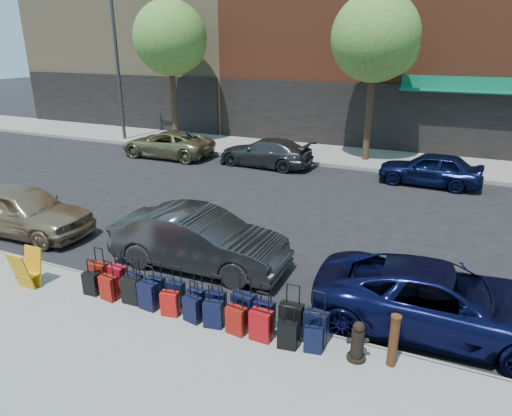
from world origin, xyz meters
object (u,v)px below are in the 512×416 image
at_px(car_far_1, 265,152).
at_px(car_far_0, 167,144).
at_px(tree_center, 378,40).
at_px(streetlight, 120,55).
at_px(tree_left, 172,40).
at_px(car_near_2, 439,300).
at_px(bollard, 394,340).
at_px(display_rack, 27,269).
at_px(car_near_1, 199,240).
at_px(car_near_0, 23,210).
at_px(suitcase_front_5, 197,300).
at_px(car_far_2, 430,169).
at_px(fire_hydrant, 358,342).

bearing_deg(car_far_1, car_far_0, -83.17).
relative_size(tree_center, streetlight, 0.91).
distance_m(tree_left, car_near_2, 19.75).
distance_m(tree_left, bollard, 20.42).
xyz_separation_m(display_rack, car_near_2, (8.47, 2.22, 0.08)).
distance_m(car_near_1, car_near_2, 5.62).
height_order(tree_left, car_near_0, tree_left).
distance_m(bollard, car_far_1, 13.95).
height_order(tree_center, suitcase_front_5, tree_center).
bearing_deg(tree_center, car_near_2, -73.37).
height_order(tree_left, car_far_2, tree_left).
xyz_separation_m(tree_left, display_rack, (5.84, -14.98, -4.83)).
relative_size(tree_center, display_rack, 8.30).
distance_m(streetlight, car_near_1, 16.91).
bearing_deg(car_near_1, car_far_2, -27.48).
height_order(car_near_1, car_near_2, car_near_1).
height_order(car_near_2, car_far_0, car_near_2).
xyz_separation_m(car_near_0, car_near_1, (5.79, 0.25, 0.01)).
xyz_separation_m(tree_left, suitcase_front_5, (9.84, -14.32, -4.99)).
distance_m(fire_hydrant, car_far_0, 16.62).
relative_size(streetlight, car_far_2, 2.07).
bearing_deg(bollard, car_near_2, 69.29).
bearing_deg(streetlight, fire_hydrant, -40.61).
height_order(streetlight, car_near_1, streetlight).
bearing_deg(car_far_1, bollard, 35.15).
bearing_deg(tree_center, car_far_2, -42.18).
xyz_separation_m(fire_hydrant, car_far_0, (-11.87, 11.63, 0.14)).
distance_m(tree_left, suitcase_front_5, 18.08).
distance_m(streetlight, fire_hydrant, 21.56).
relative_size(car_far_1, car_far_2, 1.12).
relative_size(tree_center, car_far_0, 1.58).
height_order(car_near_1, car_far_2, car_near_1).
bearing_deg(tree_center, car_far_0, -162.92).
distance_m(car_near_0, car_far_2, 14.45).
bearing_deg(car_near_0, suitcase_front_5, -106.53).
distance_m(display_rack, car_far_2, 14.49).
bearing_deg(car_near_0, display_rack, -131.76).
distance_m(tree_center, car_far_1, 6.82).
bearing_deg(bollard, suitcase_front_5, 179.11).
xyz_separation_m(suitcase_front_5, car_far_1, (-3.49, 11.79, 0.21)).
distance_m(tree_left, car_near_1, 15.79).
height_order(car_near_0, car_near_2, car_near_0).
relative_size(bollard, car_near_0, 0.23).
xyz_separation_m(streetlight, car_far_2, (16.32, -1.91, -4.00)).
bearing_deg(tree_left, streetlight, -166.61).
height_order(tree_left, fire_hydrant, tree_left).
bearing_deg(car_near_0, tree_left, 10.69).
bearing_deg(suitcase_front_5, car_near_0, 173.76).
bearing_deg(car_near_0, car_far_0, 7.36).
bearing_deg(streetlight, car_far_0, -27.09).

